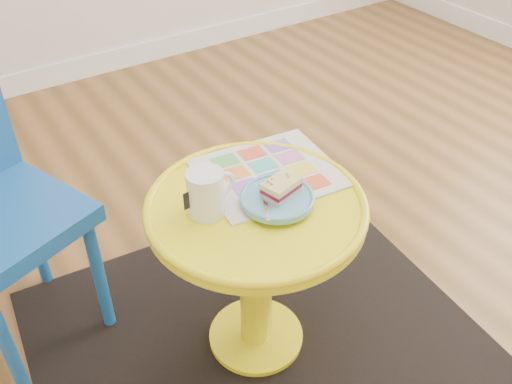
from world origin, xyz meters
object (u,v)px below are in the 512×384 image
side_table (256,248)px  mug (207,191)px  plate (277,199)px  newspaper (269,172)px

side_table → mug: size_ratio=4.33×
side_table → plate: plate is taller
mug → plate: size_ratio=0.70×
side_table → plate: 0.18m
plate → side_table: bearing=143.8°
side_table → newspaper: 0.21m
newspaper → side_table: bearing=-131.5°
newspaper → mug: 0.23m
plate → mug: bearing=155.3°
newspaper → plate: plate is taller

